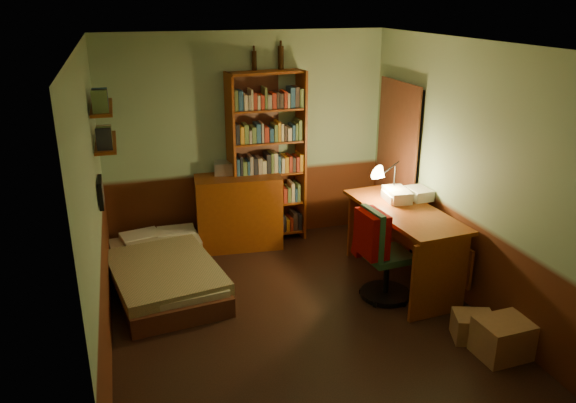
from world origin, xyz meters
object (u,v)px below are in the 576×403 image
object	(u,v)px
bed	(163,263)
office_chair	(387,259)
cardboard_box_a	(503,338)
mini_stereo	(226,168)
desk_lamp	(395,169)
dresser	(239,211)
bookshelf	(267,159)
cardboard_box_b	(473,327)
desk	(402,245)

from	to	relation	value
bed	office_chair	xyz separation A→B (m)	(2.20, -0.91, 0.16)
office_chair	cardboard_box_a	world-z (taller)	office_chair
bed	cardboard_box_a	xyz separation A→B (m)	(2.72, -2.14, -0.10)
mini_stereo	desk_lamp	distance (m)	2.05
bed	dresser	size ratio (longest dim) A/B	1.77
mini_stereo	bookshelf	distance (m)	0.52
desk_lamp	mini_stereo	bearing A→B (deg)	150.48
bed	cardboard_box_a	size ratio (longest dim) A/B	4.09
bed	cardboard_box_b	distance (m)	3.21
office_chair	dresser	bearing A→B (deg)	119.98
mini_stereo	desk	bearing A→B (deg)	-33.39
desk_lamp	cardboard_box_a	world-z (taller)	desk_lamp
mini_stereo	cardboard_box_a	bearing A→B (deg)	-48.61
mini_stereo	bookshelf	xyz separation A→B (m)	(0.51, -0.04, 0.08)
bed	bookshelf	distance (m)	1.84
office_chair	cardboard_box_a	size ratio (longest dim) A/B	1.94
desk	cardboard_box_b	distance (m)	1.26
bed	cardboard_box_b	xyz separation A→B (m)	(2.62, -1.85, -0.15)
mini_stereo	desk	xyz separation A→B (m)	(1.62, -1.56, -0.57)
desk_lamp	office_chair	size ratio (longest dim) A/B	0.72
desk_lamp	bookshelf	bearing A→B (deg)	141.50
office_chair	cardboard_box_b	xyz separation A→B (m)	(0.42, -0.93, -0.31)
bed	dresser	xyz separation A→B (m)	(1.00, 0.80, 0.19)
bed	bookshelf	xyz separation A→B (m)	(1.40, 0.88, 0.80)
bookshelf	bed	bearing A→B (deg)	-155.57
cardboard_box_a	desk	bearing A→B (deg)	98.12
office_chair	cardboard_box_a	xyz separation A→B (m)	(0.52, -1.23, -0.27)
dresser	desk_lamp	distance (m)	2.00
desk	mini_stereo	bearing A→B (deg)	131.53
office_chair	bookshelf	bearing A→B (deg)	109.09
desk	cardboard_box_b	xyz separation A→B (m)	(0.12, -1.21, -0.30)
office_chair	desk	bearing A→B (deg)	37.23
dresser	office_chair	size ratio (longest dim) A/B	1.19
cardboard_box_a	office_chair	bearing A→B (deg)	113.07
bookshelf	cardboard_box_a	distance (m)	3.42
desk_lamp	cardboard_box_a	bearing A→B (deg)	-81.22
cardboard_box_a	bookshelf	bearing A→B (deg)	113.65
dresser	bookshelf	xyz separation A→B (m)	(0.39, 0.08, 0.61)
office_chair	cardboard_box_a	distance (m)	1.36
bookshelf	cardboard_box_b	world-z (taller)	bookshelf
bookshelf	cardboard_box_b	size ratio (longest dim) A/B	6.12
dresser	bookshelf	size ratio (longest dim) A/B	0.48
bed	desk_lamp	world-z (taller)	desk_lamp
desk	cardboard_box_b	size ratio (longest dim) A/B	4.51
desk	desk_lamp	size ratio (longest dim) A/B	2.53
bookshelf	mini_stereo	bearing A→B (deg)	167.63
bed	desk	world-z (taller)	desk
dresser	cardboard_box_b	xyz separation A→B (m)	(1.62, -2.64, -0.34)
bed	bookshelf	bearing A→B (deg)	25.32
bed	cardboard_box_a	bearing A→B (deg)	-45.16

